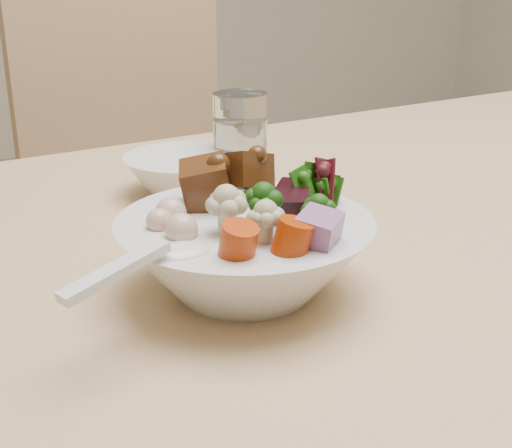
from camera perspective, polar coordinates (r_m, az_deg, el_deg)
name	(u,v)px	position (r m, az deg, el deg)	size (l,w,h in m)	color
dining_table	(412,252)	(0.93, 12.40, -2.19)	(1.61, 1.01, 0.72)	tan
chair_far	(152,200)	(1.43, -8.30, 1.93)	(0.50, 0.50, 0.95)	tan
food_bowl	(246,249)	(0.63, -0.79, -2.03)	(0.23, 0.23, 0.12)	silver
soup_spoon	(165,258)	(0.54, -7.28, -2.75)	(0.13, 0.07, 0.03)	silver
water_glass	(240,143)	(0.92, -1.28, 6.49)	(0.07, 0.07, 0.12)	white
side_bowl	(184,175)	(0.89, -5.80, 3.93)	(0.15, 0.15, 0.05)	silver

